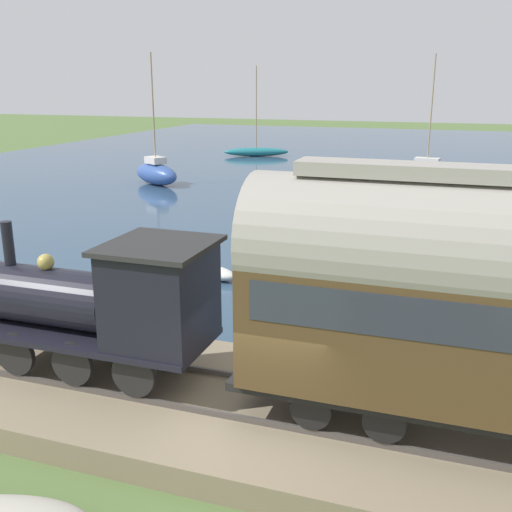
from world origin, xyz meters
TOP-DOWN VIEW (x-y plane):
  - ground_plane at (0.00, 0.00)m, footprint 200.00×200.00m
  - harbor_water at (43.57, 0.00)m, footprint 80.00×80.00m
  - rail_embankment at (0.78, 0.00)m, footprint 4.97×56.00m
  - steam_locomotive at (0.78, 3.71)m, footprint 2.16×5.80m
  - sailboat_blue at (26.67, 16.42)m, footprint 3.67×4.65m
  - sailboat_navy at (35.33, -0.74)m, footprint 2.27×5.83m
  - sailboat_teal at (44.20, 15.26)m, footprint 3.18×6.03m
  - rowboat_far_out at (13.11, 8.78)m, footprint 2.47×2.61m
  - rowboat_off_pier at (9.21, 4.90)m, footprint 1.37×2.07m

SIDE VIEW (x-z plane):
  - ground_plane at x=0.00m, z-range 0.00..0.00m
  - harbor_water at x=43.57m, z-range 0.00..0.01m
  - rowboat_far_out at x=13.11m, z-range 0.01..0.42m
  - rowboat_off_pier at x=9.21m, z-range 0.01..0.46m
  - rail_embankment at x=0.78m, z-range -0.06..0.60m
  - sailboat_teal at x=44.20m, z-range -3.60..4.52m
  - sailboat_navy at x=35.33m, z-range -3.67..4.90m
  - sailboat_blue at x=26.67m, z-range -3.47..5.07m
  - steam_locomotive at x=0.78m, z-range 0.72..3.87m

